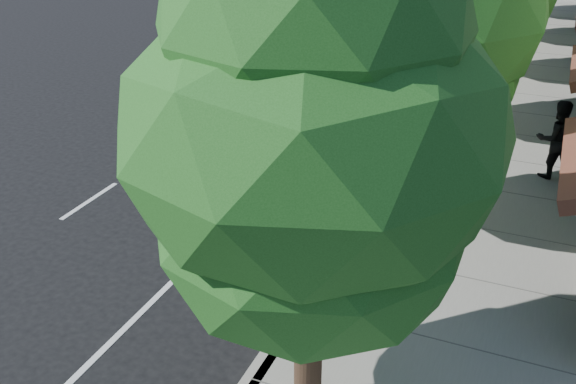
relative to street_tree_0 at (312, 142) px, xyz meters
The scene contains 13 objects.
ground 4.69m from the street_tree_0, 114.23° to the left, with size 120.00×120.00×0.00m, color black.
sidewalk 10.89m from the street_tree_0, 82.03° to the left, with size 4.60×56.00×0.15m, color gray.
curb 10.83m from the street_tree_0, 95.14° to the left, with size 0.30×56.00×0.15m, color #9E998E.
curb_red_segment 5.14m from the street_tree_0, 106.70° to the left, with size 0.32×4.00×0.15m, color maroon.
street_tree_0 is the anchor object (origin of this frame).
street_tree_1 6.01m from the street_tree_0, 90.00° to the left, with size 4.67×4.67×7.23m.
cyclist 5.43m from the street_tree_0, 111.28° to the left, with size 0.71×0.47×1.94m, color white.
bicycle 4.56m from the street_tree_0, 118.40° to the left, with size 0.66×1.91×1.00m, color navy.
silver_suv 8.42m from the street_tree_0, 100.49° to the left, with size 2.38×5.16×1.43m, color silver.
dark_sedan 13.61m from the street_tree_0, 99.36° to the left, with size 1.72×4.93×1.62m, color black.
white_pickup 20.08m from the street_tree_0, 94.96° to the left, with size 2.25×5.54×1.61m, color white.
dark_suv_far 29.04m from the street_tree_0, 94.42° to the left, with size 2.03×5.05×1.72m, color black.
pedestrian 10.21m from the street_tree_0, 73.15° to the left, with size 0.96×0.75×1.98m, color black.
Camera 1 is at (3.37, -8.56, 7.01)m, focal length 40.00 mm.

